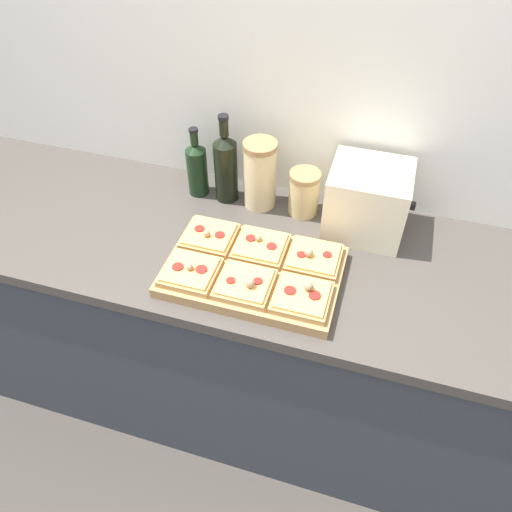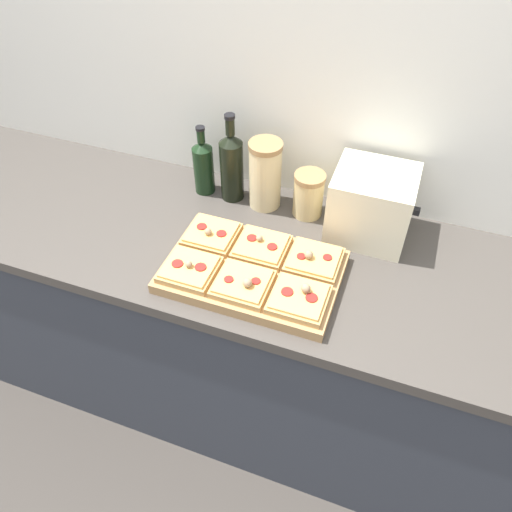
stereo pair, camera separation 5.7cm
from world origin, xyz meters
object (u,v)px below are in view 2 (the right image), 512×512
at_px(olive_oil_bottle, 203,166).
at_px(wine_bottle, 232,165).
at_px(grain_jar_short, 308,194).
at_px(toaster_oven, 371,205).
at_px(grain_jar_tall, 265,175).
at_px(cutting_board, 253,272).

xyz_separation_m(olive_oil_bottle, wine_bottle, (0.11, 0.00, 0.03)).
bearing_deg(wine_bottle, grain_jar_short, -0.00).
relative_size(wine_bottle, toaster_oven, 1.18).
relative_size(olive_oil_bottle, toaster_oven, 0.94).
distance_m(olive_oil_bottle, grain_jar_short, 0.38).
height_order(wine_bottle, toaster_oven, wine_bottle).
distance_m(olive_oil_bottle, grain_jar_tall, 0.23).
relative_size(cutting_board, wine_bottle, 1.62).
bearing_deg(cutting_board, toaster_oven, 48.02).
xyz_separation_m(olive_oil_bottle, toaster_oven, (0.58, -0.03, 0.01)).
relative_size(grain_jar_tall, grain_jar_short, 1.53).
bearing_deg(grain_jar_short, cutting_board, -102.17).
height_order(grain_jar_short, toaster_oven, toaster_oven).
relative_size(olive_oil_bottle, grain_jar_short, 1.61).
bearing_deg(wine_bottle, olive_oil_bottle, -180.00).
bearing_deg(olive_oil_bottle, cutting_board, -47.91).
bearing_deg(grain_jar_tall, toaster_oven, -4.12).
relative_size(wine_bottle, grain_jar_tall, 1.31).
bearing_deg(wine_bottle, cutting_board, -59.48).
height_order(cutting_board, toaster_oven, toaster_oven).
bearing_deg(grain_jar_tall, grain_jar_short, 0.00).
height_order(grain_jar_tall, grain_jar_short, grain_jar_tall).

